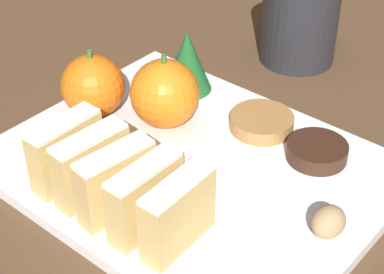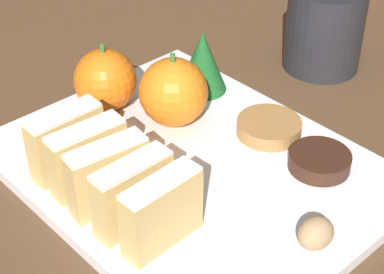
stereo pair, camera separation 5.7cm
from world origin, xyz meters
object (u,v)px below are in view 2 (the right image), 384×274
coffee_mug (325,28)px  walnut (315,234)px  chocolate_cookie (320,161)px  orange_far (107,79)px  orange_near (173,92)px

coffee_mug → walnut: bearing=-143.4°
walnut → chocolate_cookie: walnut is taller
chocolate_cookie → walnut: bearing=-144.5°
orange_far → chocolate_cookie: (0.08, -0.21, -0.02)m
walnut → coffee_mug: size_ratio=0.26×
walnut → chocolate_cookie: (0.08, 0.06, -0.01)m
orange_near → coffee_mug: (0.22, -0.02, 0.00)m
orange_near → chocolate_cookie: 0.16m
chocolate_cookie → coffee_mug: (0.17, 0.13, 0.03)m
walnut → coffee_mug: (0.25, 0.19, 0.02)m
walnut → coffee_mug: coffee_mug is taller
orange_far → chocolate_cookie: orange_far is taller
orange_near → walnut: orange_near is taller
chocolate_cookie → orange_far: bearing=110.2°
orange_far → coffee_mug: 0.26m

